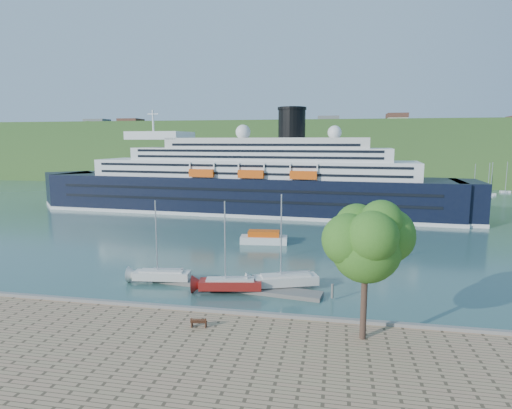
% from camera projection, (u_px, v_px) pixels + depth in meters
% --- Properties ---
extents(ground, '(400.00, 400.00, 0.00)m').
position_uv_depth(ground, '(178.00, 318.00, 39.65)').
color(ground, '#315853').
rests_on(ground, ground).
extents(far_hillside, '(400.00, 50.00, 24.00)m').
position_uv_depth(far_hillside, '(304.00, 151.00, 178.73)').
color(far_hillside, '#285020').
rests_on(far_hillside, ground).
extents(quay_coping, '(220.00, 0.50, 0.30)m').
position_uv_depth(quay_coping, '(176.00, 307.00, 39.29)').
color(quay_coping, slate).
rests_on(quay_coping, promenade).
extents(cruise_ship, '(106.05, 21.76, 23.65)m').
position_uv_depth(cruise_ship, '(243.00, 161.00, 97.02)').
color(cruise_ship, black).
rests_on(cruise_ship, ground).
extents(park_bench, '(1.46, 0.73, 0.90)m').
position_uv_depth(park_bench, '(199.00, 322.00, 35.43)').
color(park_bench, '#412112').
rests_on(park_bench, promenade).
extents(promenade_tree, '(7.15, 7.15, 11.85)m').
position_uv_depth(promenade_tree, '(365.00, 265.00, 32.61)').
color(promenade_tree, '#265716').
rests_on(promenade_tree, promenade).
extents(floating_pontoon, '(19.74, 5.10, 0.44)m').
position_uv_depth(floating_pontoon, '(234.00, 287.00, 47.63)').
color(floating_pontoon, slate).
rests_on(floating_pontoon, ground).
extents(sailboat_white_near, '(7.33, 2.78, 9.23)m').
position_uv_depth(sailboat_white_near, '(161.00, 244.00, 48.77)').
color(sailboat_white_near, silver).
rests_on(sailboat_white_near, ground).
extents(sailboat_red, '(7.68, 3.35, 9.59)m').
position_uv_depth(sailboat_red, '(230.00, 250.00, 45.56)').
color(sailboat_red, maroon).
rests_on(sailboat_red, ground).
extents(sailboat_white_far, '(8.13, 4.83, 10.17)m').
position_uv_depth(sailboat_white_far, '(286.00, 245.00, 46.73)').
color(sailboat_white_far, silver).
rests_on(sailboat_white_far, ground).
extents(tender_launch, '(7.75, 3.25, 2.09)m').
position_uv_depth(tender_launch, '(264.00, 237.00, 68.50)').
color(tender_launch, '#E9520D').
rests_on(tender_launch, ground).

